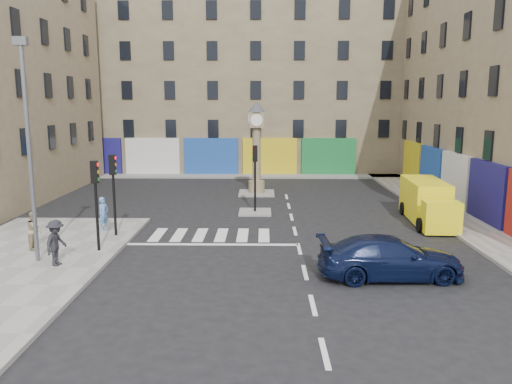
{
  "coord_description": "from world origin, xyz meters",
  "views": [
    {
      "loc": [
        -1.52,
        -19.48,
        6.11
      ],
      "look_at": [
        -1.88,
        3.58,
        2.0
      ],
      "focal_mm": 35.0,
      "sensor_mm": 36.0,
      "label": 1
    }
  ],
  "objects_px": {
    "traffic_light_island": "(255,168)",
    "pedestrian_blue": "(104,214)",
    "lamp_post": "(28,140)",
    "yellow_van": "(427,202)",
    "traffic_light_left_near": "(96,191)",
    "pedestrian_dark": "(56,243)",
    "clock_pillar": "(257,142)",
    "pedestrian_tan": "(35,230)",
    "navy_sedan": "(390,258)",
    "traffic_light_left_far": "(113,182)"
  },
  "relations": [
    {
      "from": "pedestrian_tan",
      "to": "traffic_light_island",
      "type": "bearing_deg",
      "value": -58.43
    },
    {
      "from": "pedestrian_tan",
      "to": "lamp_post",
      "type": "bearing_deg",
      "value": -162.28
    },
    {
      "from": "navy_sedan",
      "to": "pedestrian_tan",
      "type": "height_order",
      "value": "pedestrian_tan"
    },
    {
      "from": "yellow_van",
      "to": "pedestrian_tan",
      "type": "bearing_deg",
      "value": -158.92
    },
    {
      "from": "traffic_light_left_near",
      "to": "yellow_van",
      "type": "distance_m",
      "value": 16.45
    },
    {
      "from": "clock_pillar",
      "to": "yellow_van",
      "type": "distance_m",
      "value": 12.26
    },
    {
      "from": "lamp_post",
      "to": "pedestrian_dark",
      "type": "relative_size",
      "value": 4.78
    },
    {
      "from": "traffic_light_left_far",
      "to": "traffic_light_island",
      "type": "relative_size",
      "value": 1.0
    },
    {
      "from": "traffic_light_left_near",
      "to": "pedestrian_tan",
      "type": "height_order",
      "value": "traffic_light_left_near"
    },
    {
      "from": "traffic_light_left_far",
      "to": "traffic_light_island",
      "type": "bearing_deg",
      "value": 40.6
    },
    {
      "from": "navy_sedan",
      "to": "yellow_van",
      "type": "bearing_deg",
      "value": -27.83
    },
    {
      "from": "traffic_light_left_far",
      "to": "traffic_light_island",
      "type": "distance_m",
      "value": 8.3
    },
    {
      "from": "pedestrian_blue",
      "to": "pedestrian_dark",
      "type": "height_order",
      "value": "pedestrian_dark"
    },
    {
      "from": "traffic_light_island",
      "to": "lamp_post",
      "type": "height_order",
      "value": "lamp_post"
    },
    {
      "from": "clock_pillar",
      "to": "pedestrian_blue",
      "type": "distance_m",
      "value": 12.97
    },
    {
      "from": "traffic_light_island",
      "to": "pedestrian_dark",
      "type": "distance_m",
      "value": 12.23
    },
    {
      "from": "navy_sedan",
      "to": "pedestrian_tan",
      "type": "relative_size",
      "value": 3.22
    },
    {
      "from": "traffic_light_island",
      "to": "pedestrian_tan",
      "type": "bearing_deg",
      "value": -139.8
    },
    {
      "from": "pedestrian_blue",
      "to": "pedestrian_dark",
      "type": "xyz_separation_m",
      "value": [
        -0.11,
        -5.21,
        0.07
      ]
    },
    {
      "from": "lamp_post",
      "to": "yellow_van",
      "type": "relative_size",
      "value": 1.4
    },
    {
      "from": "clock_pillar",
      "to": "pedestrian_blue",
      "type": "xyz_separation_m",
      "value": [
        -7.11,
        -10.53,
        -2.6
      ]
    },
    {
      "from": "traffic_light_left_far",
      "to": "clock_pillar",
      "type": "distance_m",
      "value": 13.05
    },
    {
      "from": "pedestrian_tan",
      "to": "pedestrian_dark",
      "type": "bearing_deg",
      "value": -149.05
    },
    {
      "from": "traffic_light_left_near",
      "to": "traffic_light_left_far",
      "type": "distance_m",
      "value": 2.4
    },
    {
      "from": "traffic_light_island",
      "to": "yellow_van",
      "type": "relative_size",
      "value": 0.63
    },
    {
      "from": "traffic_light_left_near",
      "to": "pedestrian_tan",
      "type": "distance_m",
      "value": 3.18
    },
    {
      "from": "clock_pillar",
      "to": "pedestrian_tan",
      "type": "bearing_deg",
      "value": -123.49
    },
    {
      "from": "traffic_light_left_far",
      "to": "lamp_post",
      "type": "distance_m",
      "value": 4.77
    },
    {
      "from": "lamp_post",
      "to": "pedestrian_blue",
      "type": "xyz_separation_m",
      "value": [
        1.09,
        4.66,
        -3.84
      ]
    },
    {
      "from": "traffic_light_left_near",
      "to": "pedestrian_dark",
      "type": "height_order",
      "value": "traffic_light_left_near"
    },
    {
      "from": "lamp_post",
      "to": "pedestrian_blue",
      "type": "height_order",
      "value": "lamp_post"
    },
    {
      "from": "pedestrian_dark",
      "to": "traffic_light_left_near",
      "type": "bearing_deg",
      "value": -15.04
    },
    {
      "from": "pedestrian_blue",
      "to": "pedestrian_tan",
      "type": "bearing_deg",
      "value": 175.44
    },
    {
      "from": "traffic_light_left_near",
      "to": "traffic_light_left_far",
      "type": "relative_size",
      "value": 1.0
    },
    {
      "from": "traffic_light_island",
      "to": "pedestrian_blue",
      "type": "distance_m",
      "value": 8.59
    },
    {
      "from": "traffic_light_left_near",
      "to": "pedestrian_dark",
      "type": "bearing_deg",
      "value": -115.09
    },
    {
      "from": "lamp_post",
      "to": "pedestrian_tan",
      "type": "relative_size",
      "value": 5.26
    },
    {
      "from": "traffic_light_left_far",
      "to": "yellow_van",
      "type": "relative_size",
      "value": 0.63
    },
    {
      "from": "clock_pillar",
      "to": "pedestrian_dark",
      "type": "height_order",
      "value": "clock_pillar"
    },
    {
      "from": "traffic_light_left_near",
      "to": "navy_sedan",
      "type": "distance_m",
      "value": 11.73
    },
    {
      "from": "clock_pillar",
      "to": "pedestrian_blue",
      "type": "height_order",
      "value": "clock_pillar"
    },
    {
      "from": "navy_sedan",
      "to": "pedestrian_blue",
      "type": "bearing_deg",
      "value": 61.29
    },
    {
      "from": "traffic_light_island",
      "to": "pedestrian_dark",
      "type": "bearing_deg",
      "value": -126.49
    },
    {
      "from": "traffic_light_island",
      "to": "lamp_post",
      "type": "relative_size",
      "value": 0.45
    },
    {
      "from": "pedestrian_dark",
      "to": "pedestrian_blue",
      "type": "bearing_deg",
      "value": 8.89
    },
    {
      "from": "traffic_light_left_near",
      "to": "navy_sedan",
      "type": "relative_size",
      "value": 0.73
    },
    {
      "from": "yellow_van",
      "to": "pedestrian_blue",
      "type": "relative_size",
      "value": 3.69
    },
    {
      "from": "lamp_post",
      "to": "clock_pillar",
      "type": "bearing_deg",
      "value": 61.65
    },
    {
      "from": "clock_pillar",
      "to": "yellow_van",
      "type": "xyz_separation_m",
      "value": [
        9.0,
        -7.95,
        -2.5
      ]
    },
    {
      "from": "traffic_light_left_near",
      "to": "yellow_van",
      "type": "relative_size",
      "value": 0.63
    }
  ]
}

